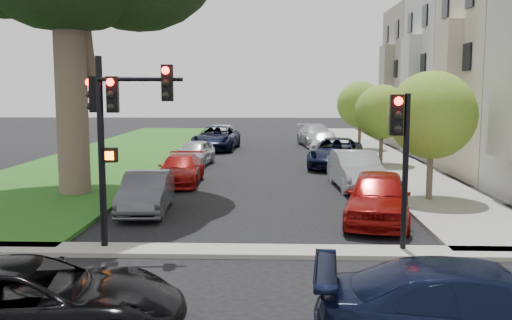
{
  "coord_description": "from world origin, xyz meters",
  "views": [
    {
      "loc": [
        0.59,
        -11.9,
        4.12
      ],
      "look_at": [
        0.0,
        5.0,
        2.0
      ],
      "focal_mm": 40.0,
      "sensor_mm": 36.0,
      "label": 1
    }
  ],
  "objects_px": {
    "traffic_signal_main": "(116,118)",
    "car_parked_6": "(180,170)",
    "car_parked_2": "(336,153)",
    "car_parked_5": "(146,193)",
    "car_parked_8": "(216,138)",
    "small_tree_a": "(432,115)",
    "traffic_signal_secondary": "(401,143)",
    "car_parked_9": "(221,134)",
    "car_parked_0": "(378,197)",
    "car_parked_3": "(324,142)",
    "small_tree_c": "(360,105)",
    "car_cross_near": "(28,304)",
    "car_parked_7": "(195,153)",
    "small_tree_b": "(382,112)",
    "car_parked_1": "(356,170)",
    "car_parked_4": "(316,135)",
    "car_cross_far": "(487,315)"
  },
  "relations": [
    {
      "from": "car_parked_5",
      "to": "car_parked_8",
      "type": "relative_size",
      "value": 0.71
    },
    {
      "from": "car_parked_2",
      "to": "car_parked_9",
      "type": "relative_size",
      "value": 1.39
    },
    {
      "from": "small_tree_a",
      "to": "car_parked_2",
      "type": "height_order",
      "value": "small_tree_a"
    },
    {
      "from": "car_parked_9",
      "to": "small_tree_a",
      "type": "bearing_deg",
      "value": -62.87
    },
    {
      "from": "car_parked_6",
      "to": "car_parked_9",
      "type": "distance_m",
      "value": 19.57
    },
    {
      "from": "small_tree_a",
      "to": "car_parked_4",
      "type": "xyz_separation_m",
      "value": [
        -2.69,
        20.31,
        -2.39
      ]
    },
    {
      "from": "car_parked_0",
      "to": "car_parked_3",
      "type": "bearing_deg",
      "value": 101.71
    },
    {
      "from": "small_tree_a",
      "to": "car_cross_far",
      "type": "relative_size",
      "value": 0.92
    },
    {
      "from": "car_parked_0",
      "to": "car_parked_2",
      "type": "bearing_deg",
      "value": 101.36
    },
    {
      "from": "car_parked_4",
      "to": "car_parked_0",
      "type": "bearing_deg",
      "value": -97.11
    },
    {
      "from": "traffic_signal_main",
      "to": "car_parked_0",
      "type": "relative_size",
      "value": 1.04
    },
    {
      "from": "car_parked_6",
      "to": "car_parked_8",
      "type": "height_order",
      "value": "car_parked_8"
    },
    {
      "from": "car_parked_2",
      "to": "car_parked_5",
      "type": "relative_size",
      "value": 1.34
    },
    {
      "from": "car_parked_0",
      "to": "car_parked_1",
      "type": "xyz_separation_m",
      "value": [
        0.16,
        6.02,
        -0.02
      ]
    },
    {
      "from": "car_parked_0",
      "to": "traffic_signal_secondary",
      "type": "bearing_deg",
      "value": -79.87
    },
    {
      "from": "car_parked_4",
      "to": "car_parked_9",
      "type": "xyz_separation_m",
      "value": [
        -7.12,
        2.83,
        -0.12
      ]
    },
    {
      "from": "small_tree_b",
      "to": "car_parked_3",
      "type": "distance_m",
      "value": 6.63
    },
    {
      "from": "car_parked_2",
      "to": "car_parked_7",
      "type": "relative_size",
      "value": 1.36
    },
    {
      "from": "small_tree_c",
      "to": "car_parked_1",
      "type": "height_order",
      "value": "small_tree_c"
    },
    {
      "from": "car_parked_5",
      "to": "car_parked_4",
      "type": "bearing_deg",
      "value": 68.15
    },
    {
      "from": "small_tree_a",
      "to": "car_parked_2",
      "type": "bearing_deg",
      "value": 104.65
    },
    {
      "from": "car_cross_far",
      "to": "car_parked_4",
      "type": "relative_size",
      "value": 0.97
    },
    {
      "from": "car_parked_8",
      "to": "small_tree_a",
      "type": "bearing_deg",
      "value": -57.67
    },
    {
      "from": "small_tree_b",
      "to": "car_cross_near",
      "type": "height_order",
      "value": "small_tree_b"
    },
    {
      "from": "car_parked_0",
      "to": "car_parked_1",
      "type": "distance_m",
      "value": 6.02
    },
    {
      "from": "small_tree_c",
      "to": "car_parked_6",
      "type": "relative_size",
      "value": 1.05
    },
    {
      "from": "small_tree_b",
      "to": "car_parked_8",
      "type": "distance_m",
      "value": 12.67
    },
    {
      "from": "car_parked_7",
      "to": "small_tree_c",
      "type": "bearing_deg",
      "value": 44.69
    },
    {
      "from": "small_tree_c",
      "to": "traffic_signal_secondary",
      "type": "distance_m",
      "value": 24.31
    },
    {
      "from": "car_parked_1",
      "to": "car_parked_6",
      "type": "height_order",
      "value": "car_parked_1"
    },
    {
      "from": "traffic_signal_secondary",
      "to": "small_tree_a",
      "type": "bearing_deg",
      "value": 69.08
    },
    {
      "from": "car_cross_near",
      "to": "traffic_signal_main",
      "type": "bearing_deg",
      "value": -9.91
    },
    {
      "from": "car_cross_near",
      "to": "car_cross_far",
      "type": "height_order",
      "value": "car_cross_far"
    },
    {
      "from": "car_parked_2",
      "to": "car_parked_9",
      "type": "bearing_deg",
      "value": 129.36
    },
    {
      "from": "traffic_signal_secondary",
      "to": "car_parked_9",
      "type": "relative_size",
      "value": 1.01
    },
    {
      "from": "traffic_signal_main",
      "to": "car_parked_4",
      "type": "distance_m",
      "value": 27.9
    },
    {
      "from": "car_parked_6",
      "to": "car_parked_5",
      "type": "bearing_deg",
      "value": -93.17
    },
    {
      "from": "car_parked_1",
      "to": "car_parked_9",
      "type": "relative_size",
      "value": 1.19
    },
    {
      "from": "car_parked_6",
      "to": "car_parked_0",
      "type": "bearing_deg",
      "value": -44.83
    },
    {
      "from": "traffic_signal_main",
      "to": "car_parked_0",
      "type": "distance_m",
      "value": 8.28
    },
    {
      "from": "small_tree_c",
      "to": "car_parked_9",
      "type": "xyz_separation_m",
      "value": [
        -9.81,
        5.59,
        -2.42
      ]
    },
    {
      "from": "car_cross_near",
      "to": "car_parked_1",
      "type": "xyz_separation_m",
      "value": [
        7.28,
        14.78,
        0.08
      ]
    },
    {
      "from": "small_tree_a",
      "to": "car_cross_near",
      "type": "bearing_deg",
      "value": -128.34
    },
    {
      "from": "car_parked_7",
      "to": "car_parked_3",
      "type": "bearing_deg",
      "value": 44.15
    },
    {
      "from": "car_parked_9",
      "to": "small_tree_b",
      "type": "bearing_deg",
      "value": -49.79
    },
    {
      "from": "traffic_signal_main",
      "to": "car_parked_3",
      "type": "xyz_separation_m",
      "value": [
        7.09,
        22.0,
        -2.63
      ]
    },
    {
      "from": "traffic_signal_main",
      "to": "car_parked_6",
      "type": "relative_size",
      "value": 1.12
    },
    {
      "from": "traffic_signal_secondary",
      "to": "car_parked_7",
      "type": "height_order",
      "value": "traffic_signal_secondary"
    },
    {
      "from": "small_tree_a",
      "to": "small_tree_c",
      "type": "xyz_separation_m",
      "value": [
        0.0,
        17.55,
        -0.09
      ]
    },
    {
      "from": "car_cross_near",
      "to": "car_parked_0",
      "type": "xyz_separation_m",
      "value": [
        7.11,
        8.77,
        0.1
      ]
    }
  ]
}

